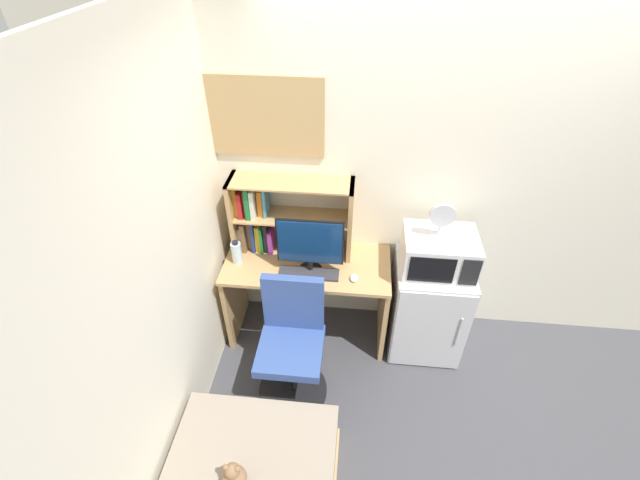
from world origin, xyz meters
The scene contains 14 objects.
wall_back centered at (0.40, 0.02, 1.30)m, with size 6.40×0.04×2.60m, color silver.
wall_left centered at (-1.62, -1.60, 1.30)m, with size 0.04×4.40×2.60m, color silver.
desk centered at (-0.93, -0.29, 0.53)m, with size 1.25×0.57×0.77m.
hutch_bookshelf centered at (-1.21, -0.12, 1.07)m, with size 0.90×0.26×0.60m.
monitor centered at (-0.89, -0.37, 1.01)m, with size 0.47×0.18×0.45m.
keyboard centered at (-0.90, -0.41, 0.78)m, with size 0.44×0.12×0.02m, color #333338.
computer_mouse centered at (-0.57, -0.43, 0.78)m, with size 0.06×0.08×0.03m, color silver.
water_bottle centered at (-1.45, -0.32, 0.86)m, with size 0.08×0.08×0.19m.
mini_fridge centered at (0.01, -0.30, 0.41)m, with size 0.55×0.55×0.83m.
microwave centered at (0.01, -0.30, 0.96)m, with size 0.51×0.40×0.27m.
desk_fan centered at (-0.02, -0.30, 1.26)m, with size 0.17×0.11×0.27m.
desk_chair centered at (-0.97, -0.82, 0.43)m, with size 0.51×0.51×0.98m.
teddy_bear centered at (-1.14, -1.73, 0.51)m, with size 0.13×0.13×0.20m.
wall_corkboard centered at (-1.23, -0.01, 1.78)m, with size 0.80×0.02×0.54m, color tan.
Camera 1 is at (-0.58, -2.69, 2.89)m, focal length 24.10 mm.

